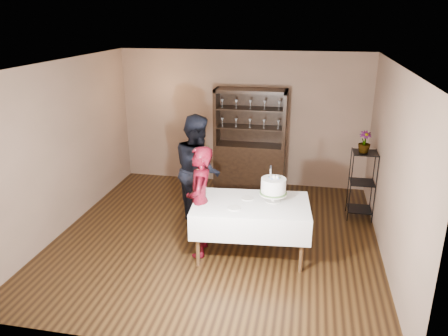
{
  "coord_description": "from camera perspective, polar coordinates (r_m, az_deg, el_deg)",
  "views": [
    {
      "loc": [
        1.32,
        -6.04,
        3.37
      ],
      "look_at": [
        0.1,
        0.1,
        1.14
      ],
      "focal_mm": 35.0,
      "sensor_mm": 36.0,
      "label": 1
    }
  ],
  "objects": [
    {
      "name": "plant_etagere",
      "position": [
        7.8,
        17.58,
        -1.78
      ],
      "size": [
        0.42,
        0.42,
        1.2
      ],
      "color": "black",
      "rests_on": "floor"
    },
    {
      "name": "wall_left",
      "position": [
        7.43,
        -20.26,
        2.57
      ],
      "size": [
        0.02,
        5.0,
        2.7
      ],
      "primitive_type": "cube",
      "color": "brown",
      "rests_on": "floor"
    },
    {
      "name": "back_wall",
      "position": [
        8.88,
        2.4,
        6.42
      ],
      "size": [
        5.0,
        0.02,
        2.7
      ],
      "primitive_type": "cube",
      "color": "brown",
      "rests_on": "floor"
    },
    {
      "name": "china_hutch",
      "position": [
        8.8,
        3.38,
        1.64
      ],
      "size": [
        1.4,
        0.48,
        2.0
      ],
      "color": "black",
      "rests_on": "floor"
    },
    {
      "name": "potted_plant",
      "position": [
        7.55,
        17.88,
        3.25
      ],
      "size": [
        0.23,
        0.23,
        0.36
      ],
      "primitive_type": "imported",
      "rotation": [
        0.0,
        0.0,
        0.18
      ],
      "color": "#456D34",
      "rests_on": "plant_etagere"
    },
    {
      "name": "cake_table",
      "position": [
        6.31,
        3.52,
        -6.19
      ],
      "size": [
        1.73,
        1.16,
        0.83
      ],
      "rotation": [
        0.0,
        0.0,
        0.09
      ],
      "color": "silver",
      "rests_on": "floor"
    },
    {
      "name": "ceiling",
      "position": [
        6.22,
        -1.1,
        13.4
      ],
      "size": [
        5.0,
        5.0,
        0.0
      ],
      "primitive_type": "plane",
      "rotation": [
        3.14,
        0.0,
        0.0
      ],
      "color": "silver",
      "rests_on": "back_wall"
    },
    {
      "name": "man",
      "position": [
        7.28,
        -3.49,
        -0.1
      ],
      "size": [
        1.06,
        1.13,
        1.85
      ],
      "primitive_type": "imported",
      "rotation": [
        0.0,
        0.0,
        2.12
      ],
      "color": "black",
      "rests_on": "floor"
    },
    {
      "name": "plate_far",
      "position": [
        6.35,
        3.09,
        -3.98
      ],
      "size": [
        0.23,
        0.23,
        0.01
      ],
      "primitive_type": "cylinder",
      "rotation": [
        0.0,
        0.0,
        0.3
      ],
      "color": "silver",
      "rests_on": "cake_table"
    },
    {
      "name": "wall_right",
      "position": [
        6.48,
        21.13,
        0.05
      ],
      "size": [
        0.02,
        5.0,
        2.7
      ],
      "primitive_type": "cube",
      "color": "brown",
      "rests_on": "floor"
    },
    {
      "name": "woman",
      "position": [
        6.28,
        -3.15,
        -4.42
      ],
      "size": [
        0.47,
        0.65,
        1.64
      ],
      "primitive_type": "imported",
      "rotation": [
        0.0,
        0.0,
        -1.43
      ],
      "color": "#32040B",
      "rests_on": "floor"
    },
    {
      "name": "plate_near",
      "position": [
        6.04,
        1.33,
        -5.25
      ],
      "size": [
        0.25,
        0.25,
        0.01
      ],
      "primitive_type": "cylinder",
      "rotation": [
        0.0,
        0.0,
        0.39
      ],
      "color": "silver",
      "rests_on": "cake_table"
    },
    {
      "name": "floor",
      "position": [
        7.04,
        -0.96,
        -9.0
      ],
      "size": [
        5.0,
        5.0,
        0.0
      ],
      "primitive_type": "plane",
      "color": "black",
      "rests_on": "ground"
    },
    {
      "name": "cake",
      "position": [
        6.22,
        6.47,
        -2.49
      ],
      "size": [
        0.47,
        0.47,
        0.55
      ],
      "rotation": [
        0.0,
        0.0,
        -0.43
      ],
      "color": "silver",
      "rests_on": "cake_table"
    }
  ]
}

